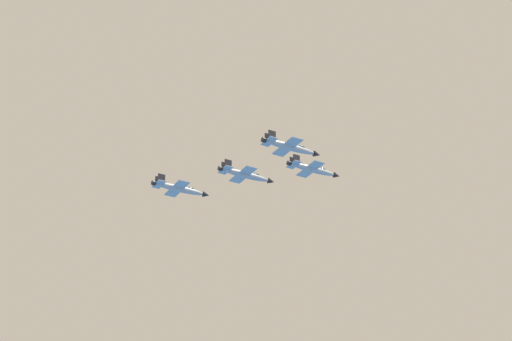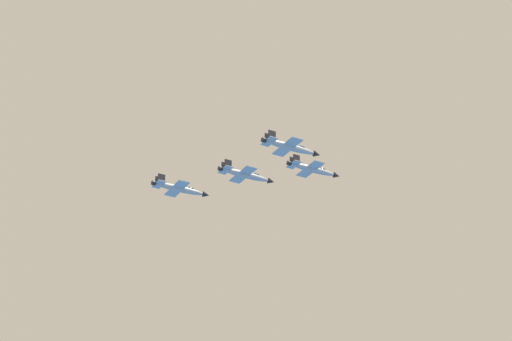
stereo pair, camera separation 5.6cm
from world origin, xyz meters
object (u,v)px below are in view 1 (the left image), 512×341
Objects in this scene: jet_left_outer at (180,189)px; jet_right_wingman at (290,147)px; jet_lead at (313,169)px; jet_left_wingman at (246,175)px.

jet_right_wingman is at bearing -67.61° from jet_left_outer.
jet_right_wingman is 37.34m from jet_left_outer.
jet_right_wingman is (0.18, -17.89, -2.50)m from jet_lead.
jet_lead reaches higher than jet_left_outer.
jet_right_wingman is at bearing -90.33° from jet_left_wingman.
jet_left_outer is at bearing 139.51° from jet_lead.
jet_left_wingman reaches higher than jet_lead.
jet_lead is 35.84m from jet_left_outer.
jet_left_wingman is at bearing 139.50° from jet_lead.
jet_lead is 17.89m from jet_left_wingman.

